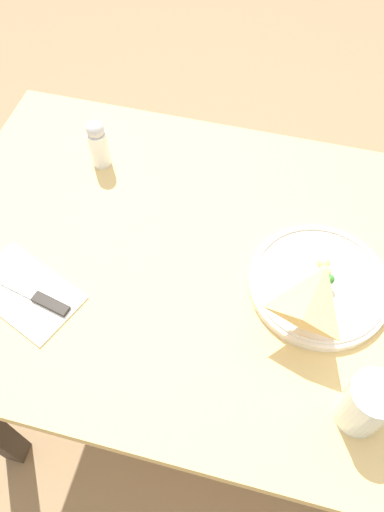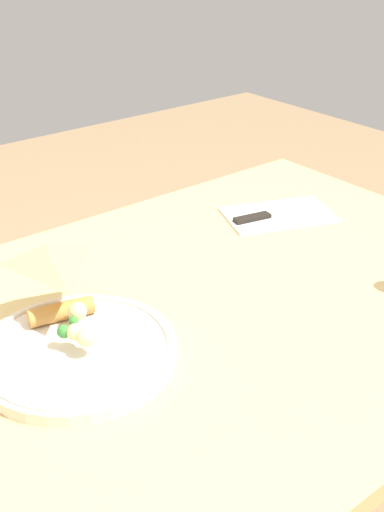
{
  "view_description": "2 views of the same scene",
  "coord_description": "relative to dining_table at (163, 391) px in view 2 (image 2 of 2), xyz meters",
  "views": [
    {
      "loc": [
        -0.02,
        0.48,
        1.51
      ],
      "look_at": [
        0.1,
        0.04,
        0.82
      ],
      "focal_mm": 35.0,
      "sensor_mm": 36.0,
      "label": 1
    },
    {
      "loc": [
        -0.41,
        -0.58,
        1.24
      ],
      "look_at": [
        0.11,
        0.07,
        0.79
      ],
      "focal_mm": 45.0,
      "sensor_mm": 36.0,
      "label": 2
    }
  ],
  "objects": [
    {
      "name": "plate_pizza",
      "position": [
        -0.12,
        0.01,
        0.13
      ],
      "size": [
        0.25,
        0.25,
        0.06
      ],
      "color": "silver",
      "rests_on": "dining_table"
    },
    {
      "name": "napkin_folded",
      "position": [
        0.37,
        0.14,
        0.12
      ],
      "size": [
        0.22,
        0.18,
        0.0
      ],
      "rotation": [
        0.0,
        0.0,
        -0.39
      ],
      "color": "white",
      "rests_on": "dining_table"
    },
    {
      "name": "dining_table",
      "position": [
        0.0,
        0.0,
        0.0
      ],
      "size": [
        1.19,
        0.7,
        0.75
      ],
      "color": "#DBB770",
      "rests_on": "ground_plane"
    },
    {
      "name": "butter_knife",
      "position": [
        0.36,
        0.15,
        0.12
      ],
      "size": [
        0.18,
        0.06,
        0.01
      ],
      "rotation": [
        0.0,
        0.0,
        -0.22
      ],
      "color": "black",
      "rests_on": "napkin_folded"
    }
  ]
}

